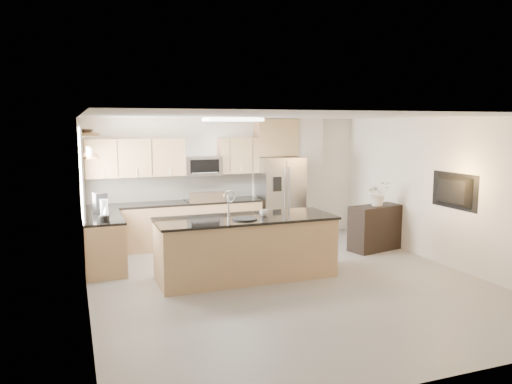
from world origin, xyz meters
name	(u,v)px	position (x,y,z in m)	size (l,w,h in m)	color
floor	(289,283)	(0.00, 0.00, 0.00)	(6.50, 6.50, 0.00)	gray
ceiling	(291,116)	(0.00, 0.00, 2.60)	(6.00, 6.50, 0.02)	silver
wall_back	(228,179)	(0.00, 3.25, 1.30)	(6.00, 0.02, 2.60)	white
wall_front	(432,252)	(0.00, -3.25, 1.30)	(6.00, 0.02, 2.60)	white
wall_left	(84,214)	(-3.00, 0.00, 1.30)	(0.02, 6.50, 2.60)	white
wall_right	(446,192)	(3.00, 0.00, 1.30)	(0.02, 6.50, 2.60)	white
back_counter	(175,224)	(-1.23, 2.93, 0.47)	(3.55, 0.66, 1.44)	tan
left_counter	(104,242)	(-2.67, 1.85, 0.46)	(0.66, 1.50, 0.92)	tan
range	(205,222)	(-0.60, 2.92, 0.47)	(0.76, 0.64, 1.14)	black
upper_cabinets	(168,157)	(-1.30, 3.09, 1.83)	(3.50, 0.33, 0.75)	#A77A5A
microwave	(202,166)	(-0.60, 3.04, 1.63)	(0.76, 0.40, 0.40)	#AAAAAC
refrigerator	(280,198)	(1.06, 2.87, 0.89)	(0.92, 0.78, 1.78)	#AAAAAC
partition_column	(307,177)	(1.82, 3.10, 1.30)	(0.60, 0.30, 2.60)	beige
window	(82,174)	(-2.98, 1.85, 1.65)	(0.04, 1.15, 1.65)	white
shelf_lower	(89,156)	(-2.85, 1.95, 1.95)	(0.30, 1.20, 0.04)	olive
shelf_upper	(88,134)	(-2.85, 1.95, 2.32)	(0.30, 1.20, 0.04)	olive
ceiling_fixture	(233,120)	(-0.40, 1.60, 2.56)	(1.00, 0.50, 0.06)	white
island	(246,247)	(-0.54, 0.50, 0.50)	(2.90, 1.06, 1.42)	tan
credenza	(376,228)	(2.47, 1.32, 0.44)	(1.11, 0.47, 0.89)	black
cup	(264,213)	(-0.24, 0.48, 1.05)	(0.14, 0.14, 0.11)	silver
platter	(245,219)	(-0.62, 0.33, 1.01)	(0.39, 0.39, 0.02)	black
blender	(104,212)	(-2.68, 1.28, 1.08)	(0.16, 0.16, 0.37)	black
kettle	(106,212)	(-2.62, 1.71, 1.02)	(0.18, 0.18, 0.22)	#AAAAAC
coffee_maker	(100,204)	(-2.69, 2.04, 1.10)	(0.25, 0.28, 0.38)	black
bowl	(87,130)	(-2.85, 2.27, 2.38)	(0.35, 0.35, 0.08)	#AAAAAC
flower_vase	(378,188)	(2.47, 1.27, 1.25)	(0.66, 0.57, 0.73)	beige
television	(450,191)	(2.91, -0.20, 1.35)	(1.08, 0.14, 0.62)	black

